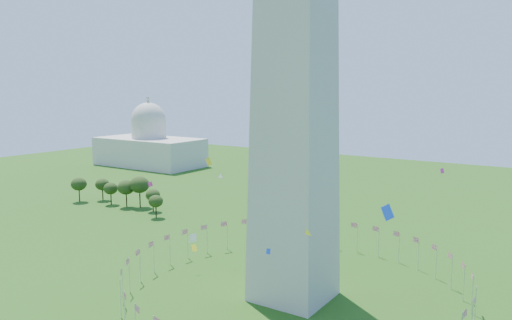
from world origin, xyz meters
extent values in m
cylinder|color=silver|center=(39.39, 56.95, 4.50)|extent=(0.24, 0.24, 9.00)
cylinder|color=silver|center=(37.59, 63.68, 4.50)|extent=(0.24, 0.24, 9.00)
cylinder|color=silver|center=(34.64, 70.00, 4.50)|extent=(0.24, 0.24, 9.00)
cylinder|color=silver|center=(30.64, 75.71, 4.50)|extent=(0.24, 0.24, 9.00)
cylinder|color=silver|center=(25.71, 80.64, 4.50)|extent=(0.24, 0.24, 9.00)
cylinder|color=silver|center=(20.00, 84.64, 4.50)|extent=(0.24, 0.24, 9.00)
cylinder|color=silver|center=(13.68, 87.59, 4.50)|extent=(0.24, 0.24, 9.00)
cylinder|color=silver|center=(6.95, 89.39, 4.50)|extent=(0.24, 0.24, 9.00)
cylinder|color=silver|center=(0.00, 90.00, 4.50)|extent=(0.24, 0.24, 9.00)
cylinder|color=silver|center=(-6.95, 89.39, 4.50)|extent=(0.24, 0.24, 9.00)
cylinder|color=silver|center=(-13.68, 87.59, 4.50)|extent=(0.24, 0.24, 9.00)
cylinder|color=silver|center=(-20.00, 84.64, 4.50)|extent=(0.24, 0.24, 9.00)
cylinder|color=silver|center=(-25.71, 80.64, 4.50)|extent=(0.24, 0.24, 9.00)
cylinder|color=silver|center=(-30.64, 75.71, 4.50)|extent=(0.24, 0.24, 9.00)
cylinder|color=silver|center=(-34.64, 70.00, 4.50)|extent=(0.24, 0.24, 9.00)
cylinder|color=silver|center=(-37.59, 63.68, 4.50)|extent=(0.24, 0.24, 9.00)
cylinder|color=silver|center=(-39.39, 56.95, 4.50)|extent=(0.24, 0.24, 9.00)
cylinder|color=silver|center=(-40.00, 50.00, 4.50)|extent=(0.24, 0.24, 9.00)
cylinder|color=silver|center=(-39.39, 43.05, 4.50)|extent=(0.24, 0.24, 9.00)
cylinder|color=silver|center=(-37.59, 36.32, 4.50)|extent=(0.24, 0.24, 9.00)
cylinder|color=silver|center=(-34.64, 30.00, 4.50)|extent=(0.24, 0.24, 9.00)
cylinder|color=silver|center=(-30.64, 24.29, 4.50)|extent=(0.24, 0.24, 9.00)
cylinder|color=silver|center=(-25.71, 19.36, 4.50)|extent=(0.24, 0.24, 9.00)
cylinder|color=silver|center=(-20.00, 15.36, 4.50)|extent=(0.24, 0.24, 9.00)
plane|color=yellow|center=(12.73, 32.58, 22.28)|extent=(1.75, 1.28, 2.06)
plane|color=blue|center=(38.00, 2.74, 36.07)|extent=(1.59, 1.24, 1.89)
plane|color=#CC2699|center=(-25.12, 28.62, 28.36)|extent=(0.86, 1.25, 1.43)
plane|color=white|center=(-30.87, 61.87, 24.66)|extent=(0.69, 1.49, 1.58)
plane|color=blue|center=(1.21, 36.70, 15.29)|extent=(1.22, 0.78, 1.31)
plane|color=yellow|center=(-12.11, 33.46, 33.95)|extent=(1.94, 0.67, 1.85)
plane|color=#CC2699|center=(31.59, 55.70, 32.85)|extent=(0.90, 0.83, 1.21)
plane|color=white|center=(-10.01, 25.45, 19.25)|extent=(1.92, 0.80, 1.95)
plane|color=yellow|center=(-30.48, 49.42, 6.81)|extent=(1.81, 2.03, 1.80)
ellipsoid|color=#2F4A18|center=(-129.21, 87.07, 5.29)|extent=(6.77, 6.77, 10.58)
ellipsoid|color=#2F4A18|center=(-122.85, 94.67, 4.83)|extent=(6.18, 6.18, 9.66)
ellipsoid|color=#2F4A18|center=(-113.10, 91.07, 4.73)|extent=(6.05, 6.05, 9.45)
ellipsoid|color=#2F4A18|center=(-104.02, 91.62, 5.66)|extent=(7.24, 7.24, 11.31)
ellipsoid|color=#2F4A18|center=(-98.88, 94.41, 6.48)|extent=(8.29, 8.29, 12.96)
ellipsoid|color=#2F4A18|center=(-89.01, 92.21, 4.56)|extent=(5.84, 5.84, 9.12)
ellipsoid|color=#2F4A18|center=(-80.81, 85.62, 4.39)|extent=(5.61, 5.61, 8.77)
camera|label=1|loc=(55.51, -50.13, 49.61)|focal=35.00mm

